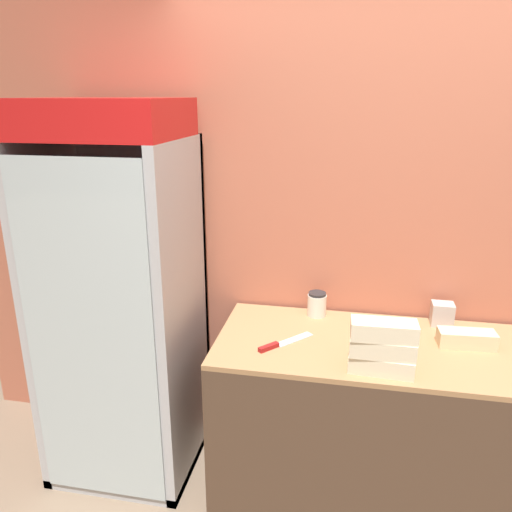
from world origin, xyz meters
name	(u,v)px	position (x,y,z in m)	size (l,w,h in m)	color
wall_back	(410,229)	(0.01, 1.31, 1.35)	(5.20, 0.09, 2.70)	#B7664C
prep_counter	(399,425)	(0.00, 0.90, 0.44)	(1.83, 0.71, 0.88)	#4C3828
beverage_cooler	(123,279)	(-1.47, 0.97, 1.09)	(0.75, 0.68, 2.01)	#B2B7BC
sandwich_stack_bottom	(381,364)	(-0.14, 0.65, 0.92)	(0.28, 0.13, 0.08)	beige
sandwich_stack_middle	(382,347)	(-0.14, 0.65, 1.00)	(0.28, 0.11, 0.08)	beige
sandwich_stack_top	(384,330)	(-0.14, 0.65, 1.08)	(0.28, 0.12, 0.08)	beige
sandwich_flat_left	(466,339)	(0.27, 0.97, 0.92)	(0.27, 0.12, 0.08)	beige
chefs_knife	(278,344)	(-0.61, 0.80, 0.89)	(0.24, 0.26, 0.02)	silver
condiment_jar	(317,304)	(-0.45, 1.18, 0.94)	(0.10, 0.10, 0.13)	silver
napkin_dispenser	(442,314)	(0.19, 1.19, 0.94)	(0.11, 0.09, 0.12)	#B7B2AD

